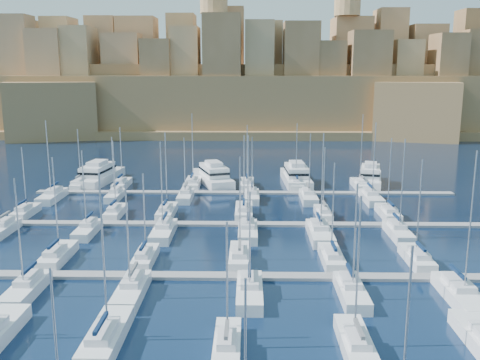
{
  "coord_description": "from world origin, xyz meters",
  "views": [
    {
      "loc": [
        1.11,
        -73.03,
        25.15
      ],
      "look_at": [
        -0.31,
        6.0,
        8.34
      ],
      "focal_mm": 40.0,
      "sensor_mm": 36.0,
      "label": 1
    }
  ],
  "objects_px": {
    "motor_yacht_c": "(296,176)",
    "motor_yacht_b": "(213,176)",
    "sailboat_2": "(106,336)",
    "motor_yacht_a": "(99,175)",
    "motor_yacht_d": "(370,177)",
    "sailboat_4": "(355,343)"
  },
  "relations": [
    {
      "from": "motor_yacht_c",
      "to": "motor_yacht_b",
      "type": "bearing_deg",
      "value": 179.97
    },
    {
      "from": "sailboat_2",
      "to": "motor_yacht_a",
      "type": "bearing_deg",
      "value": 106.03
    },
    {
      "from": "sailboat_2",
      "to": "motor_yacht_a",
      "type": "distance_m",
      "value": 72.96
    },
    {
      "from": "motor_yacht_a",
      "to": "motor_yacht_b",
      "type": "relative_size",
      "value": 1.03
    },
    {
      "from": "motor_yacht_c",
      "to": "motor_yacht_d",
      "type": "xyz_separation_m",
      "value": [
        15.96,
        -0.93,
        -0.0
      ]
    },
    {
      "from": "motor_yacht_b",
      "to": "sailboat_2",
      "type": "bearing_deg",
      "value": -94.32
    },
    {
      "from": "motor_yacht_c",
      "to": "motor_yacht_d",
      "type": "relative_size",
      "value": 1.1
    },
    {
      "from": "motor_yacht_b",
      "to": "motor_yacht_c",
      "type": "relative_size",
      "value": 1.03
    },
    {
      "from": "sailboat_2",
      "to": "sailboat_4",
      "type": "height_order",
      "value": "sailboat_2"
    },
    {
      "from": "motor_yacht_a",
      "to": "motor_yacht_d",
      "type": "bearing_deg",
      "value": -1.23
    },
    {
      "from": "sailboat_2",
      "to": "sailboat_4",
      "type": "xyz_separation_m",
      "value": [
        22.84,
        -0.69,
        -0.03
      ]
    },
    {
      "from": "motor_yacht_d",
      "to": "motor_yacht_b",
      "type": "bearing_deg",
      "value": 178.42
    },
    {
      "from": "motor_yacht_d",
      "to": "sailboat_4",
      "type": "bearing_deg",
      "value": -103.39
    },
    {
      "from": "motor_yacht_a",
      "to": "motor_yacht_d",
      "type": "distance_m",
      "value": 59.54
    },
    {
      "from": "sailboat_2",
      "to": "motor_yacht_b",
      "type": "distance_m",
      "value": 69.99
    },
    {
      "from": "motor_yacht_b",
      "to": "motor_yacht_c",
      "type": "xyz_separation_m",
      "value": [
        18.15,
        -0.01,
        0.0
      ]
    },
    {
      "from": "motor_yacht_a",
      "to": "motor_yacht_c",
      "type": "height_order",
      "value": "same"
    },
    {
      "from": "sailboat_2",
      "to": "sailboat_4",
      "type": "bearing_deg",
      "value": -1.72
    },
    {
      "from": "sailboat_2",
      "to": "motor_yacht_d",
      "type": "height_order",
      "value": "sailboat_2"
    },
    {
      "from": "motor_yacht_b",
      "to": "motor_yacht_c",
      "type": "bearing_deg",
      "value": -0.03
    },
    {
      "from": "sailboat_4",
      "to": "motor_yacht_a",
      "type": "distance_m",
      "value": 82.83
    },
    {
      "from": "motor_yacht_d",
      "to": "sailboat_2",
      "type": "bearing_deg",
      "value": -119.77
    }
  ]
}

